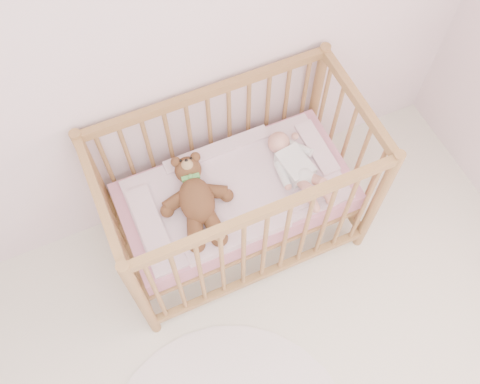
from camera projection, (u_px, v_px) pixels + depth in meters
wall_back at (92, 60)px, 2.18m from camera, size 4.00×0.02×2.70m
crib at (236, 195)px, 2.85m from camera, size 1.36×0.76×1.00m
mattress at (236, 196)px, 2.86m from camera, size 1.22×0.62×0.13m
blanket at (236, 190)px, 2.80m from camera, size 1.10×0.58×0.06m
baby at (295, 164)px, 2.78m from camera, size 0.32×0.56×0.13m
teddy_bear at (197, 201)px, 2.67m from camera, size 0.46×0.61×0.16m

